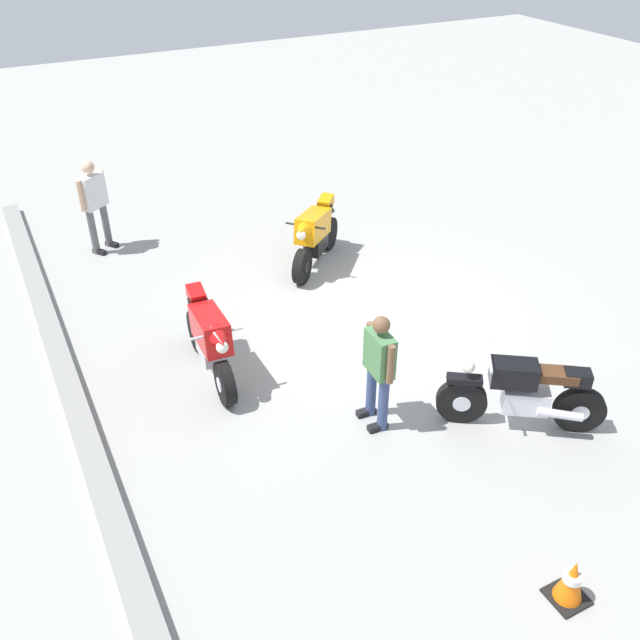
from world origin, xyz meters
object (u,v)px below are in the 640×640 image
person_in_white_shirt (94,200)px  traffic_cone (571,581)px  motorcycle_red_sportbike (210,338)px  motorcycle_orange_sportbike (315,234)px  motorcycle_black_cruiser (523,393)px  person_in_green_shirt (379,365)px

person_in_white_shirt → traffic_cone: 9.80m
motorcycle_red_sportbike → person_in_white_shirt: person_in_white_shirt is taller
motorcycle_orange_sportbike → motorcycle_black_cruiser: bearing=50.2°
motorcycle_red_sportbike → person_in_green_shirt: person_in_green_shirt is taller
motorcycle_orange_sportbike → traffic_cone: (-7.15, 0.86, -0.33)m
motorcycle_black_cruiser → person_in_white_shirt: (7.31, 3.63, 0.46)m
motorcycle_red_sportbike → traffic_cone: size_ratio=3.70×
person_in_green_shirt → traffic_cone: bearing=98.7°
motorcycle_orange_sportbike → person_in_white_shirt: person_in_white_shirt is taller
motorcycle_black_cruiser → person_in_white_shirt: size_ratio=1.05×
motorcycle_black_cruiser → traffic_cone: 2.51m
motorcycle_red_sportbike → traffic_cone: bearing=24.7°
motorcycle_black_cruiser → motorcycle_orange_sportbike: size_ratio=1.17×
motorcycle_red_sportbike → person_in_white_shirt: 4.55m
motorcycle_orange_sportbike → traffic_cone: motorcycle_orange_sportbike is taller
motorcycle_red_sportbike → motorcycle_orange_sportbike: size_ratio=1.28×
motorcycle_orange_sportbike → traffic_cone: bearing=39.0°
motorcycle_orange_sportbike → traffic_cone: 7.21m
motorcycle_orange_sportbike → person_in_green_shirt: bearing=29.6°
person_in_green_shirt → traffic_cone: person_in_green_shirt is taller
motorcycle_red_sportbike → person_in_green_shirt: size_ratio=1.23×
person_in_green_shirt → motorcycle_orange_sportbike: bearing=-103.6°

